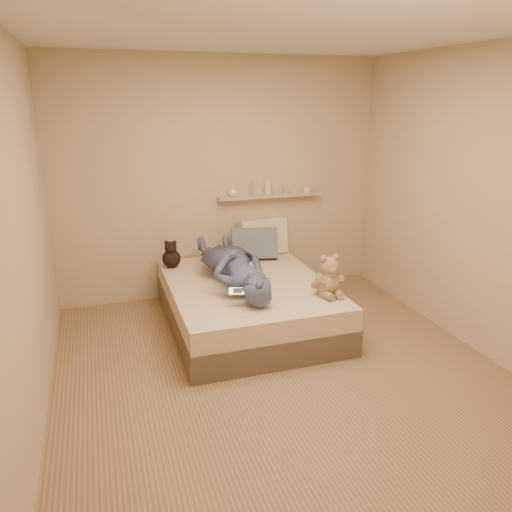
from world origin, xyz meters
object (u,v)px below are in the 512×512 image
object	(u,v)px
pillow_grey	(254,244)
bed	(247,303)
pillow_cream	(263,237)
dark_plush	(171,256)
wall_shelf	(270,196)
game_console	(238,291)
teddy_bear	(328,278)
person	(233,265)

from	to	relation	value
pillow_grey	bed	bearing A→B (deg)	-113.19
bed	pillow_cream	bearing A→B (deg)	61.92
dark_plush	wall_shelf	bearing A→B (deg)	11.63
game_console	wall_shelf	xyz separation A→B (m)	(0.80, 1.44, 0.51)
game_console	pillow_grey	bearing A→B (deg)	66.19
pillow_cream	pillow_grey	size ratio (longest dim) A/B	1.10
pillow_cream	dark_plush	bearing A→B (deg)	-171.32
teddy_bear	pillow_grey	distance (m)	1.27
game_console	dark_plush	bearing A→B (deg)	107.65
pillow_cream	person	distance (m)	0.99
bed	wall_shelf	world-z (taller)	wall_shelf
bed	wall_shelf	bearing A→B (deg)	58.82
dark_plush	person	size ratio (longest dim) A/B	0.20
dark_plush	pillow_cream	bearing A→B (deg)	8.68
pillow_cream	person	size ratio (longest dim) A/B	0.37
person	dark_plush	bearing A→B (deg)	-54.78
teddy_bear	pillow_grey	size ratio (longest dim) A/B	0.77
bed	teddy_bear	xyz separation A→B (m)	(0.60, -0.54, 0.38)
game_console	pillow_cream	bearing A→B (deg)	63.26
pillow_grey	person	bearing A→B (deg)	-122.49
game_console	dark_plush	world-z (taller)	dark_plush
teddy_bear	pillow_cream	world-z (taller)	pillow_cream
teddy_bear	dark_plush	world-z (taller)	teddy_bear
pillow_cream	teddy_bear	bearing A→B (deg)	-83.41
game_console	pillow_grey	distance (m)	1.34
teddy_bear	person	xyz separation A→B (m)	(-0.73, 0.56, 0.02)
person	wall_shelf	world-z (taller)	wall_shelf
bed	wall_shelf	xyz separation A→B (m)	(0.55, 0.91, 0.88)
bed	person	distance (m)	0.43
wall_shelf	dark_plush	bearing A→B (deg)	-168.37
bed	dark_plush	size ratio (longest dim) A/B	6.38
teddy_bear	dark_plush	bearing A→B (deg)	135.51
bed	person	bearing A→B (deg)	170.78
game_console	teddy_bear	distance (m)	0.85
game_console	wall_shelf	world-z (taller)	wall_shelf
person	wall_shelf	xyz separation A→B (m)	(0.68, 0.89, 0.47)
dark_plush	bed	bearing A→B (deg)	-46.71
bed	game_console	bearing A→B (deg)	-114.60
person	pillow_grey	bearing A→B (deg)	-124.90
pillow_cream	wall_shelf	bearing A→B (deg)	36.40
pillow_grey	wall_shelf	world-z (taller)	wall_shelf
pillow_cream	person	xyz separation A→B (m)	(-0.57, -0.81, -0.02)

